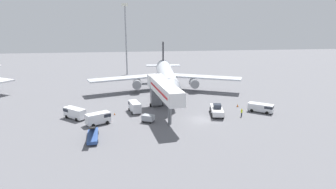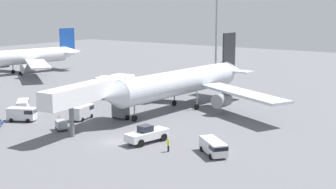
# 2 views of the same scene
# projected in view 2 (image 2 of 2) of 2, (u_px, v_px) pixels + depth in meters

# --- Properties ---
(ground_plane) EXTENTS (300.00, 300.00, 0.00)m
(ground_plane) POSITION_uv_depth(u_px,v_px,m) (114.00, 142.00, 67.09)
(ground_plane) COLOR slate
(airplane_at_gate) EXTENTS (44.39, 41.12, 13.61)m
(airplane_at_gate) POSITION_uv_depth(u_px,v_px,m) (184.00, 82.00, 88.22)
(airplane_at_gate) COLOR silver
(airplane_at_gate) RESTS_ON ground
(jet_bridge) EXTENTS (5.32, 20.47, 7.61)m
(jet_bridge) POSITION_uv_depth(u_px,v_px,m) (96.00, 92.00, 73.71)
(jet_bridge) COLOR silver
(jet_bridge) RESTS_ON ground
(pushback_tug) EXTENTS (3.66, 7.03, 2.56)m
(pushback_tug) POSITION_uv_depth(u_px,v_px,m) (147.00, 134.00, 66.57)
(pushback_tug) COLOR white
(pushback_tug) RESTS_ON ground
(service_van_near_center) EXTENTS (2.87, 4.97, 2.37)m
(service_van_near_center) POSITION_uv_depth(u_px,v_px,m) (83.00, 111.00, 80.35)
(service_van_near_center) COLOR silver
(service_van_near_center) RESTS_ON ground
(service_van_near_right) EXTENTS (5.11, 4.95, 2.27)m
(service_van_near_right) POSITION_uv_depth(u_px,v_px,m) (23.00, 105.00, 85.34)
(service_van_near_right) COLOR white
(service_van_near_right) RESTS_ON ground
(service_van_near_left) EXTENTS (5.46, 4.96, 1.93)m
(service_van_near_left) POSITION_uv_depth(u_px,v_px,m) (214.00, 147.00, 61.07)
(service_van_near_left) COLOR silver
(service_van_near_left) RESTS_ON ground
(service_van_outer_right) EXTENTS (5.05, 3.94, 2.30)m
(service_van_outer_right) POSITION_uv_depth(u_px,v_px,m) (23.00, 114.00, 78.85)
(service_van_outer_right) COLOR silver
(service_van_outer_right) RESTS_ON ground
(baggage_cart_mid_right) EXTENTS (2.73, 2.43, 1.52)m
(baggage_cart_mid_right) POSITION_uv_depth(u_px,v_px,m) (61.00, 125.00, 73.23)
(baggage_cart_mid_right) COLOR #38383D
(baggage_cart_mid_right) RESTS_ON ground
(ground_crew_worker_foreground) EXTENTS (0.49, 0.49, 1.82)m
(ground_crew_worker_foreground) POSITION_uv_depth(u_px,v_px,m) (168.00, 145.00, 62.39)
(ground_crew_worker_foreground) COLOR #1E2333
(ground_crew_worker_foreground) RESTS_ON ground
(safety_cone_alpha) EXTENTS (0.48, 0.48, 0.72)m
(safety_cone_alpha) POSITION_uv_depth(u_px,v_px,m) (208.00, 139.00, 67.08)
(safety_cone_alpha) COLOR black
(safety_cone_alpha) RESTS_ON ground
(safety_cone_bravo) EXTENTS (0.32, 0.32, 0.50)m
(safety_cone_bravo) POSITION_uv_depth(u_px,v_px,m) (59.00, 116.00, 81.86)
(safety_cone_bravo) COLOR black
(safety_cone_bravo) RESTS_ON ground
(airplane_background) EXTENTS (41.83, 44.51, 12.53)m
(airplane_background) POSITION_uv_depth(u_px,v_px,m) (14.00, 58.00, 131.37)
(airplane_background) COLOR silver
(airplane_background) RESTS_ON ground
(apron_light_mast) EXTENTS (2.40, 2.40, 26.76)m
(apron_light_mast) POSITION_uv_depth(u_px,v_px,m) (217.00, 9.00, 117.57)
(apron_light_mast) COLOR #93969B
(apron_light_mast) RESTS_ON ground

